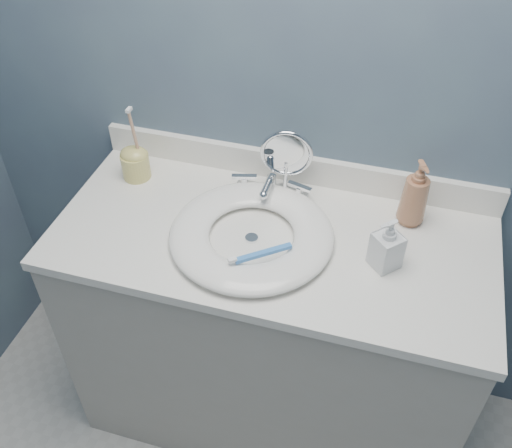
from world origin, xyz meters
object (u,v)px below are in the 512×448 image
at_px(toothbrush_holder, 135,161).
at_px(soap_bottle_amber, 415,193).
at_px(makeup_mirror, 286,161).
at_px(soap_bottle_clear, 388,244).

bearing_deg(toothbrush_holder, soap_bottle_amber, 1.73).
relative_size(makeup_mirror, soap_bottle_amber, 1.10).
relative_size(makeup_mirror, toothbrush_holder, 0.90).
relative_size(soap_bottle_amber, soap_bottle_clear, 1.34).
bearing_deg(makeup_mirror, toothbrush_holder, 176.62).
height_order(soap_bottle_amber, toothbrush_holder, toothbrush_holder).
distance_m(makeup_mirror, toothbrush_holder, 0.47).
relative_size(soap_bottle_amber, toothbrush_holder, 0.82).
bearing_deg(soap_bottle_amber, makeup_mirror, 152.83).
bearing_deg(soap_bottle_clear, soap_bottle_amber, 120.13).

